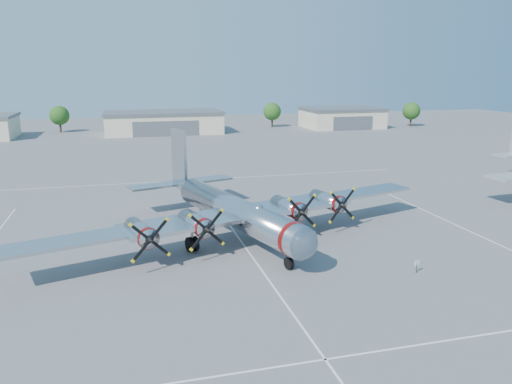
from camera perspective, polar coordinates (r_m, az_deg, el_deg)
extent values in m
plane|color=#5C5C5F|center=(47.57, -2.34, -4.79)|extent=(260.00, 260.00, 0.00)
cube|color=silver|center=(42.98, -0.88, -6.82)|extent=(0.15, 40.00, 0.01)
cube|color=silver|center=(52.52, 23.17, -4.12)|extent=(0.15, 40.00, 0.01)
cube|color=silver|center=(28.42, 7.92, -18.43)|extent=(60.00, 0.15, 0.01)
cube|color=silver|center=(71.35, -6.73, 1.40)|extent=(60.00, 0.15, 0.01)
cube|color=beige|center=(127.07, -10.53, 7.72)|extent=(28.00, 14.00, 4.80)
cube|color=slate|center=(126.83, -10.58, 8.94)|extent=(28.60, 14.60, 0.60)
cube|color=slate|center=(120.15, -10.24, 7.12)|extent=(15.40, 0.20, 3.60)
cube|color=beige|center=(139.23, 9.77, 8.26)|extent=(20.00, 14.00, 4.80)
cube|color=slate|center=(139.01, 9.81, 9.36)|extent=(20.60, 14.60, 0.60)
cube|color=slate|center=(132.93, 11.02, 7.69)|extent=(11.00, 0.20, 3.60)
cylinder|color=#382619|center=(135.63, -21.45, 6.95)|extent=(0.50, 0.50, 2.80)
sphere|color=#234B15|center=(135.37, -21.55, 8.14)|extent=(4.80, 4.80, 4.80)
cylinder|color=#382619|center=(138.58, 1.86, 8.00)|extent=(0.50, 0.50, 2.80)
sphere|color=#234B15|center=(138.33, 1.86, 9.17)|extent=(4.80, 4.80, 4.80)
cylinder|color=#382619|center=(147.03, 17.26, 7.73)|extent=(0.50, 0.50, 2.80)
sphere|color=#234B15|center=(146.80, 17.34, 8.83)|extent=(4.80, 4.80, 4.80)
cylinder|color=black|center=(40.43, 17.87, -8.29)|extent=(0.06, 0.06, 0.76)
cube|color=white|center=(40.28, 17.91, -7.73)|extent=(0.51, 0.18, 0.38)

